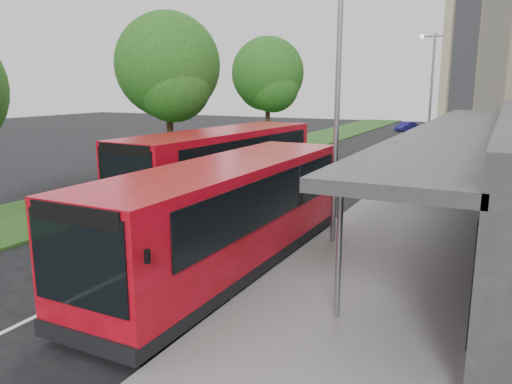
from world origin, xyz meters
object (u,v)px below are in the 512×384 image
tree_mid (168,72)px  bus_main (228,216)px  bollard (432,157)px  car_near (422,133)px  lamp_post_near (335,91)px  bus_second (222,167)px  litter_bin (417,190)px  lamp_post_far (430,88)px  tree_far (268,78)px  car_far (406,126)px

tree_mid → bus_main: 14.55m
tree_mid → bus_main: tree_mid is taller
bollard → car_near: bollard is taller
tree_mid → lamp_post_near: size_ratio=1.07×
bus_second → bollard: (6.50, 14.10, -0.95)m
bus_second → litter_bin: 8.27m
bollard → lamp_post_near: bearing=-92.5°
lamp_post_far → lamp_post_near: bearing=-90.0°
lamp_post_far → bus_main: lamp_post_far is taller
lamp_post_near → bollard: (0.75, 17.30, -4.08)m
lamp_post_far → bollard: bearing=-74.6°
tree_mid → tree_far: bearing=90.0°
tree_mid → litter_bin: (12.64, -0.05, -4.96)m
tree_mid → tree_far: tree_mid is taller
car_near → car_far: 7.97m
car_far → litter_bin: bearing=-58.8°
tree_mid → bus_second: (5.37, -3.85, -3.95)m
lamp_post_far → bus_second: bearing=-108.9°
litter_bin → car_far: 35.73m
tree_mid → bollard: size_ratio=8.80×
tree_far → litter_bin: bearing=-43.6°
bollard → car_near: bearing=100.3°
tree_far → car_far: (5.96, 23.05, -4.90)m
tree_mid → bus_main: (9.35, -10.39, -4.04)m
lamp_post_near → bus_second: 7.29m
bus_main → car_far: size_ratio=3.35×
bus_main → litter_bin: size_ratio=11.95×
tree_mid → car_near: size_ratio=2.74×
bus_second → tree_mid: bearing=148.7°
lamp_post_near → bus_second: (-5.76, 3.20, -3.13)m
car_far → lamp_post_far: bearing=-56.5°
lamp_post_near → bus_main: (-1.77, -3.34, -3.22)m
tree_mid → bus_main: size_ratio=0.83×
bus_second → car_near: size_ratio=3.55×
lamp_post_near → car_far: size_ratio=2.58×
tree_far → bollard: bearing=-8.4°
tree_far → car_near: bearing=60.8°
lamp_post_far → litter_bin: lamp_post_far is taller
bus_second → bollard: size_ratio=11.39×
bus_main → car_far: 45.58m
tree_far → car_far: bearing=75.5°
bus_second → car_far: bearing=93.5°
lamp_post_far → car_far: 23.09m
lamp_post_far → litter_bin: bearing=-83.3°
lamp_post_far → bollard: size_ratio=8.20×
lamp_post_far → bus_main: 23.63m
lamp_post_near → litter_bin: 8.27m
bus_main → car_near: (-0.63, 37.97, -0.97)m
tree_far → litter_bin: size_ratio=9.63×
bus_main → car_near: 37.99m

